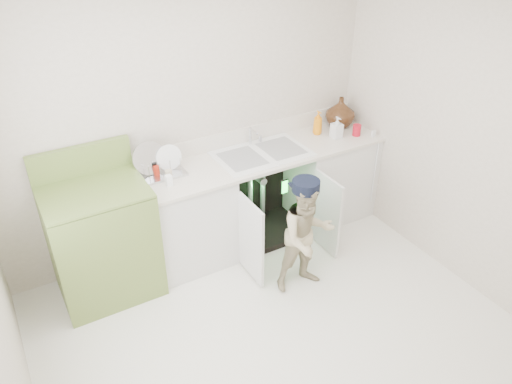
# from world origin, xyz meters

# --- Properties ---
(ground) EXTENTS (3.50, 3.50, 0.00)m
(ground) POSITION_xyz_m (0.00, 0.00, 0.00)
(ground) COLOR silver
(ground) RESTS_ON ground
(room_shell) EXTENTS (6.00, 5.50, 1.26)m
(room_shell) POSITION_xyz_m (0.00, 0.00, 1.25)
(room_shell) COLOR beige
(room_shell) RESTS_ON ground
(counter_run) EXTENTS (2.44, 1.02, 1.20)m
(counter_run) POSITION_xyz_m (0.57, 1.21, 0.47)
(counter_run) COLOR white
(counter_run) RESTS_ON ground
(avocado_stove) EXTENTS (0.80, 0.65, 1.24)m
(avocado_stove) POSITION_xyz_m (-0.98, 1.18, 0.51)
(avocado_stove) COLOR olive
(avocado_stove) RESTS_ON ground
(repair_worker) EXTENTS (0.54, 0.70, 1.04)m
(repair_worker) POSITION_xyz_m (0.50, 0.38, 0.52)
(repair_worker) COLOR tan
(repair_worker) RESTS_ON ground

